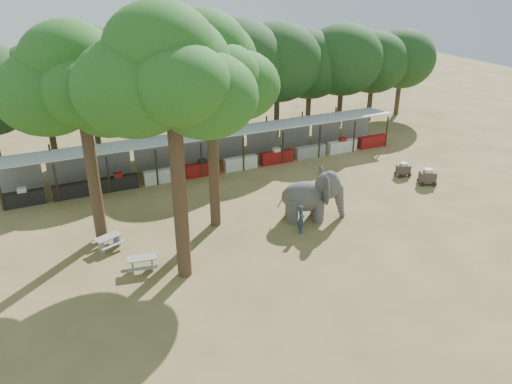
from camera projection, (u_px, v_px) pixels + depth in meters
name	position (u px, v px, depth m)	size (l,w,h in m)	color
ground	(318.00, 266.00, 23.86)	(100.00, 100.00, 0.00)	brown
vendor_stalls	(217.00, 152.00, 34.81)	(28.00, 2.99, 2.80)	#AFB3B8
yard_tree_left	(76.00, 82.00, 22.94)	(7.10, 6.90, 11.02)	#332316
yard_tree_center	(166.00, 75.00, 19.51)	(7.10, 6.90, 12.04)	#332316
yard_tree_back	(206.00, 68.00, 24.22)	(7.10, 6.90, 11.36)	#332316
backdrop_trees	(191.00, 76.00, 37.26)	(46.46, 5.95, 8.33)	#332316
elephant	(313.00, 195.00, 27.76)	(3.83, 2.89, 2.85)	#413F3F
handler	(301.00, 219.00, 26.51)	(0.57, 0.38, 1.60)	#26384C
picnic_table_near	(142.00, 262.00, 23.41)	(1.54, 1.43, 0.68)	gray
picnic_table_far	(109.00, 240.00, 25.21)	(1.68, 1.61, 0.66)	gray
cart_front	(427.00, 177.00, 32.42)	(1.32, 1.13, 1.09)	#362B26
cart_back	(403.00, 169.00, 33.75)	(1.04, 0.74, 0.95)	#362B26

